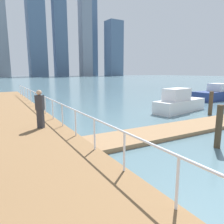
# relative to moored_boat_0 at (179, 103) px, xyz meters

# --- Properties ---
(ground_plane) EXTENTS (300.00, 300.00, 0.00)m
(ground_plane) POSITION_rel_moored_boat_0_xyz_m (-6.20, 9.77, -0.68)
(ground_plane) COLOR slate
(floating_dock) EXTENTS (15.99, 2.00, 0.18)m
(floating_dock) POSITION_rel_moored_boat_0_xyz_m (-1.71, -3.82, -0.59)
(floating_dock) COLOR #93704C
(floating_dock) RESTS_ON ground_plane
(boardwalk_railing) EXTENTS (0.06, 31.03, 1.08)m
(boardwalk_railing) POSITION_rel_moored_boat_0_xyz_m (-9.35, -0.55, 0.57)
(boardwalk_railing) COLOR white
(boardwalk_railing) RESTS_ON boardwalk
(dock_piling_0) EXTENTS (0.24, 0.24, 1.72)m
(dock_piling_0) POSITION_rel_moored_boat_0_xyz_m (-4.60, -6.35, 0.18)
(dock_piling_0) COLOR #473826
(dock_piling_0) RESTS_ON ground_plane
(dock_piling_1) EXTENTS (0.27, 0.27, 1.64)m
(dock_piling_1) POSITION_rel_moored_boat_0_xyz_m (1.05, -1.90, 0.14)
(dock_piling_1) COLOR brown
(dock_piling_1) RESTS_ON ground_plane
(moored_boat_0) EXTENTS (5.10, 2.41, 1.78)m
(moored_boat_0) POSITION_rel_moored_boat_0_xyz_m (0.00, 0.00, 0.00)
(moored_boat_0) COLOR white
(moored_boat_0) RESTS_ON ground_plane
(moored_boat_1) EXTENTS (5.47, 2.11, 1.75)m
(moored_boat_1) POSITION_rel_moored_boat_0_xyz_m (8.91, 3.07, -0.05)
(moored_boat_1) COLOR navy
(moored_boat_1) RESTS_ON ground_plane
(pedestrian_0) EXTENTS (0.41, 0.41, 1.76)m
(pedestrian_0) POSITION_rel_moored_boat_0_xyz_m (-10.34, -1.34, 0.64)
(pedestrian_0) COLOR #333338
(pedestrian_0) RESTS_ON boardwalk
(skyline_tower_3) EXTENTS (10.97, 13.69, 57.24)m
(skyline_tower_3) POSITION_rel_moored_boat_0_xyz_m (16.69, 140.96, 27.94)
(skyline_tower_3) COLOR slate
(skyline_tower_3) RESTS_ON ground_plane
(skyline_tower_4) EXTENTS (8.91, 6.70, 69.20)m
(skyline_tower_4) POSITION_rel_moored_boat_0_xyz_m (32.59, 141.01, 33.92)
(skyline_tower_4) COLOR slate
(skyline_tower_4) RESTS_ON ground_plane
(skyline_tower_5) EXTENTS (7.88, 10.74, 61.19)m
(skyline_tower_5) POSITION_rel_moored_boat_0_xyz_m (49.65, 136.97, 29.92)
(skyline_tower_5) COLOR gray
(skyline_tower_5) RESTS_ON ground_plane
(skyline_tower_6) EXTENTS (8.99, 11.34, 69.69)m
(skyline_tower_6) POSITION_rel_moored_boat_0_xyz_m (62.81, 158.58, 34.17)
(skyline_tower_6) COLOR slate
(skyline_tower_6) RESTS_ON ground_plane
(skyline_tower_7) EXTENTS (12.20, 11.21, 42.10)m
(skyline_tower_7) POSITION_rel_moored_boat_0_xyz_m (75.17, 140.25, 20.37)
(skyline_tower_7) COLOR slate
(skyline_tower_7) RESTS_ON ground_plane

